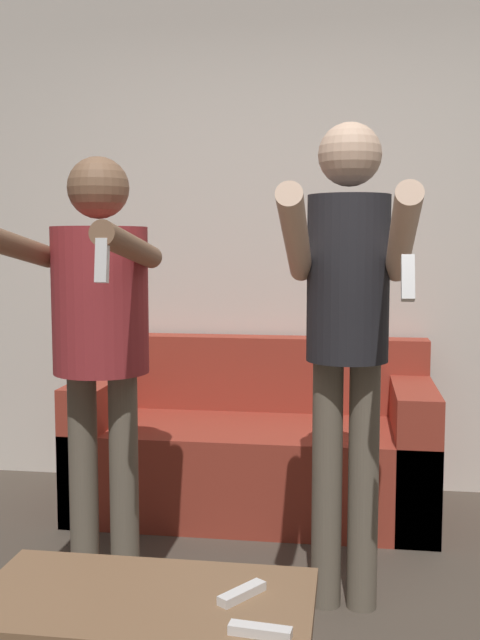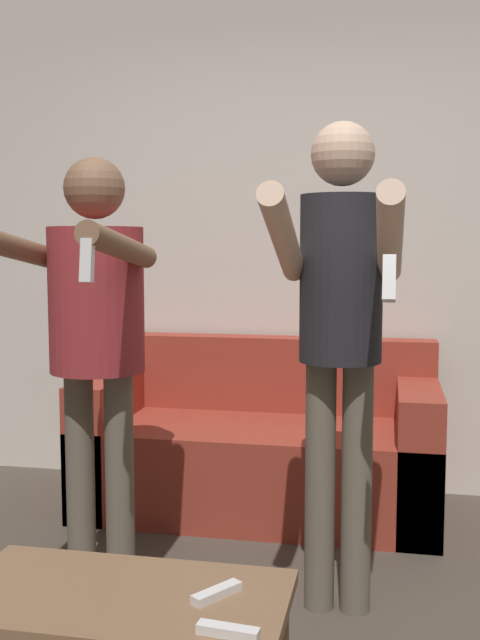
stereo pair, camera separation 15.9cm
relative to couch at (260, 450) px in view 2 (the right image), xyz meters
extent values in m
cube|color=silver|center=(0.21, 0.43, 1.05)|extent=(6.40, 0.06, 2.70)
cube|color=#9E3828|center=(0.00, -0.04, -0.07)|extent=(1.74, 0.79, 0.44)
cube|color=#9E3828|center=(0.00, 0.28, 0.35)|extent=(1.74, 0.16, 0.39)
cube|color=#9E3828|center=(-0.77, -0.04, 0.03)|extent=(0.20, 0.79, 0.66)
cube|color=#9E3828|center=(0.77, -0.04, 0.03)|extent=(0.20, 0.79, 0.66)
cylinder|color=#6B6051|center=(-0.54, -0.98, 0.13)|extent=(0.11, 0.11, 0.85)
cylinder|color=#6B6051|center=(-0.38, -0.98, 0.13)|extent=(0.11, 0.11, 0.85)
cylinder|color=#9E2D33|center=(-0.46, -0.98, 0.82)|extent=(0.36, 0.36, 0.54)
sphere|color=brown|center=(-0.46, -0.98, 1.24)|extent=(0.23, 0.23, 0.23)
cylinder|color=brown|center=(-0.65, -1.26, 1.02)|extent=(0.08, 0.56, 0.16)
cylinder|color=brown|center=(-0.26, -1.26, 1.02)|extent=(0.08, 0.56, 0.16)
cube|color=white|center=(-0.26, -1.53, 0.98)|extent=(0.04, 0.05, 0.13)
cylinder|color=#6B6051|center=(0.39, -0.98, 0.16)|extent=(0.11, 0.11, 0.91)
cylinder|color=#6B6051|center=(0.52, -0.98, 0.16)|extent=(0.11, 0.11, 0.91)
cylinder|color=#232328|center=(0.46, -0.98, 0.91)|extent=(0.29, 0.29, 0.58)
sphere|color=beige|center=(0.46, -0.98, 1.34)|extent=(0.22, 0.22, 0.22)
cylinder|color=beige|center=(0.29, -1.26, 1.06)|extent=(0.08, 0.59, 0.31)
cylinder|color=beige|center=(0.62, -1.26, 1.06)|extent=(0.08, 0.59, 0.31)
cube|color=white|center=(0.62, -1.54, 0.94)|extent=(0.04, 0.08, 0.13)
cube|color=#846042|center=(-0.06, -1.83, 0.10)|extent=(0.89, 0.47, 0.04)
cylinder|color=#846042|center=(-0.46, -1.63, -0.11)|extent=(0.04, 0.04, 0.38)
cube|color=white|center=(0.27, -1.99, 0.13)|extent=(0.15, 0.05, 0.02)
cube|color=white|center=(0.20, -1.80, 0.13)|extent=(0.12, 0.14, 0.02)
camera|label=1|loc=(0.46, -3.64, 1.03)|focal=42.00mm
camera|label=2|loc=(0.62, -3.62, 1.03)|focal=42.00mm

